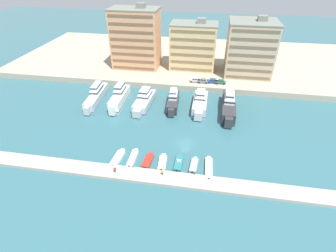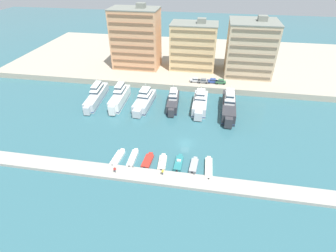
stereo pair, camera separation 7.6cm
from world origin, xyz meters
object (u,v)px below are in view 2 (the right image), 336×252
(motorboat_cream_center_left, at_px, (162,163))
(pedestrian_mid_deck, at_px, (115,169))
(yacht_silver_center, at_px, (200,103))
(motorboat_white_far_left, at_px, (118,158))
(yacht_silver_far_left, at_px, (96,95))
(yacht_white_left, at_px, (120,97))
(car_silver_far_left, at_px, (195,80))
(motorboat_cream_mid_right, at_px, (209,168))
(car_blue_mid_left, at_px, (213,81))
(yacht_charcoal_center_right, at_px, (229,105))
(pedestrian_near_edge, at_px, (163,171))
(yacht_charcoal_center_left, at_px, (173,101))
(yacht_silver_mid_left, at_px, (144,100))
(car_grey_left, at_px, (203,81))
(motorboat_teal_center, at_px, (179,163))
(motorboat_red_mid_left, at_px, (148,161))
(motorboat_grey_center_right, at_px, (194,165))
(motorboat_white_left, at_px, (133,158))
(car_green_center_left, at_px, (221,81))

(motorboat_cream_center_left, height_order, pedestrian_mid_deck, pedestrian_mid_deck)
(yacht_silver_center, bearing_deg, motorboat_cream_center_left, -103.67)
(motorboat_white_far_left, bearing_deg, yacht_silver_far_left, 121.14)
(yacht_white_left, bearing_deg, yacht_silver_center, 2.48)
(motorboat_cream_center_left, relative_size, car_silver_far_left, 1.60)
(yacht_white_left, bearing_deg, motorboat_cream_mid_right, -41.92)
(car_blue_mid_left, bearing_deg, yacht_charcoal_center_right, -71.36)
(pedestrian_near_edge, bearing_deg, yacht_charcoal_center_left, 94.72)
(motorboat_cream_mid_right, height_order, car_silver_far_left, car_silver_far_left)
(yacht_silver_mid_left, distance_m, yacht_charcoal_center_left, 10.33)
(car_silver_far_left, relative_size, car_grey_left, 0.99)
(motorboat_teal_center, xyz_separation_m, pedestrian_mid_deck, (-15.08, -6.56, 1.40))
(motorboat_red_mid_left, height_order, motorboat_cream_center_left, motorboat_cream_center_left)
(car_silver_far_left, height_order, car_blue_mid_left, same)
(yacht_silver_center, height_order, pedestrian_mid_deck, yacht_silver_center)
(motorboat_red_mid_left, relative_size, motorboat_cream_center_left, 0.98)
(motorboat_cream_center_left, bearing_deg, pedestrian_near_edge, -78.47)
(yacht_silver_mid_left, relative_size, car_silver_far_left, 4.45)
(motorboat_cream_mid_right, xyz_separation_m, pedestrian_near_edge, (-11.10, -4.60, 1.37))
(yacht_silver_mid_left, relative_size, motorboat_teal_center, 2.69)
(yacht_charcoal_center_right, xyz_separation_m, pedestrian_near_edge, (-16.60, -35.27, -0.70))
(car_blue_mid_left, bearing_deg, car_silver_far_left, -177.60)
(motorboat_teal_center, xyz_separation_m, car_grey_left, (3.46, 47.56, 2.94))
(motorboat_cream_mid_right, bearing_deg, motorboat_teal_center, 174.43)
(yacht_charcoal_center_left, relative_size, motorboat_white_far_left, 2.18)
(motorboat_teal_center, relative_size, pedestrian_near_edge, 3.83)
(yacht_charcoal_center_left, height_order, motorboat_grey_center_right, yacht_charcoal_center_left)
(motorboat_cream_center_left, relative_size, pedestrian_mid_deck, 3.84)
(yacht_charcoal_center_left, bearing_deg, yacht_silver_mid_left, -173.83)
(motorboat_grey_center_right, bearing_deg, pedestrian_mid_deck, -162.08)
(motorboat_grey_center_right, bearing_deg, motorboat_white_left, 179.52)
(yacht_silver_center, bearing_deg, yacht_silver_far_left, -178.75)
(yacht_white_left, bearing_deg, car_blue_mid_left, 29.49)
(yacht_silver_far_left, xyz_separation_m, motorboat_red_mid_left, (26.65, -30.34, -1.87))
(motorboat_grey_center_right, distance_m, pedestrian_near_edge, 8.93)
(motorboat_cream_mid_right, bearing_deg, car_silver_far_left, 98.99)
(yacht_silver_center, height_order, motorboat_red_mid_left, yacht_silver_center)
(car_blue_mid_left, bearing_deg, yacht_charcoal_center_left, -127.40)
(car_silver_far_left, bearing_deg, motorboat_grey_center_right, -85.42)
(yacht_charcoal_center_left, height_order, car_silver_far_left, yacht_charcoal_center_left)
(yacht_charcoal_center_right, bearing_deg, yacht_silver_center, 175.69)
(motorboat_teal_center, bearing_deg, car_green_center_left, 77.64)
(motorboat_grey_center_right, xyz_separation_m, pedestrian_near_edge, (-7.28, -4.98, 1.39))
(motorboat_teal_center, height_order, car_green_center_left, car_green_center_left)
(car_grey_left, distance_m, pedestrian_mid_deck, 57.23)
(yacht_charcoal_center_right, bearing_deg, motorboat_red_mid_left, -125.33)
(yacht_silver_mid_left, xyz_separation_m, motorboat_cream_center_left, (12.28, -30.09, -1.59))
(motorboat_white_far_left, bearing_deg, yacht_silver_center, 57.55)
(pedestrian_near_edge, bearing_deg, yacht_silver_far_left, 131.94)
(motorboat_cream_center_left, height_order, motorboat_teal_center, motorboat_cream_center_left)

